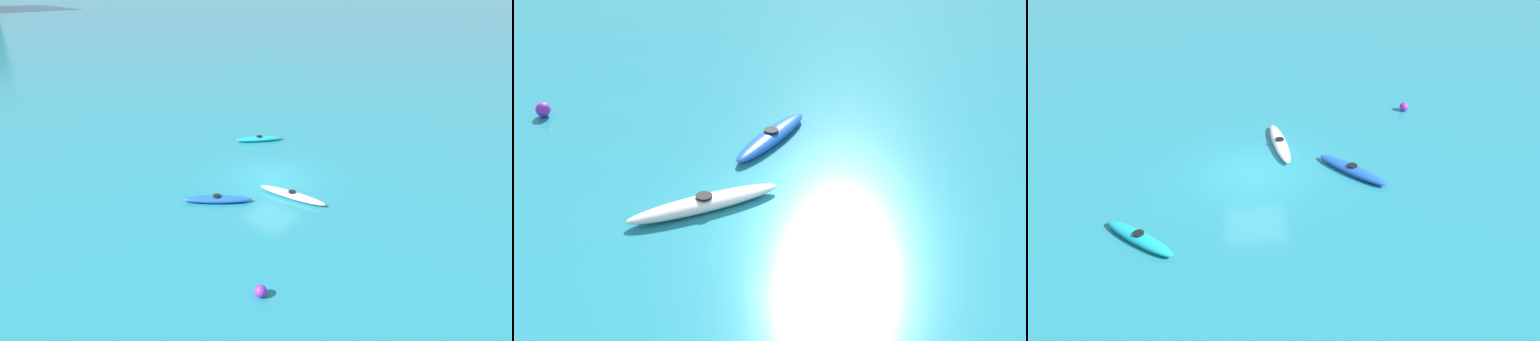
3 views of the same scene
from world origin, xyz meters
TOP-DOWN VIEW (x-y plane):
  - ground_plane at (0.00, 0.00)m, footprint 600.00×600.00m
  - kayak_blue at (-3.80, 0.28)m, footprint 2.60×2.89m
  - kayak_white at (-1.15, -2.19)m, footprint 1.01×3.61m
  - kayak_cyan at (3.81, 4.06)m, footprint 2.68×2.44m
  - buoy_purple at (-7.43, -5.46)m, footprint 0.43×0.43m

SIDE VIEW (x-z plane):
  - ground_plane at x=0.00m, z-range 0.00..0.00m
  - kayak_white at x=-1.15m, z-range -0.02..0.35m
  - kayak_cyan at x=3.81m, z-range -0.02..0.35m
  - kayak_blue at x=-3.80m, z-range -0.02..0.35m
  - buoy_purple at x=-7.43m, z-range 0.00..0.43m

